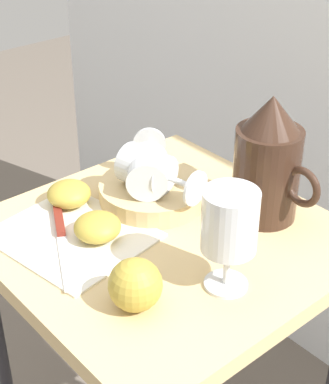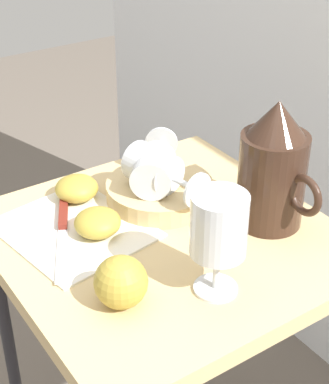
% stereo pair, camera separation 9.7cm
% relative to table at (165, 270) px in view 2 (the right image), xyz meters
% --- Properties ---
extents(table, '(0.52, 0.52, 0.72)m').
position_rel_table_xyz_m(table, '(0.00, 0.00, 0.00)').
color(table, tan).
rests_on(table, ground_plane).
extents(linen_napkin, '(0.26, 0.24, 0.00)m').
position_rel_table_xyz_m(linen_napkin, '(-0.09, -0.12, 0.08)').
color(linen_napkin, silver).
rests_on(linen_napkin, table).
extents(basket_tray, '(0.19, 0.19, 0.03)m').
position_rel_table_xyz_m(basket_tray, '(-0.09, 0.05, 0.09)').
color(basket_tray, tan).
rests_on(basket_tray, table).
extents(pitcher, '(0.16, 0.11, 0.22)m').
position_rel_table_xyz_m(pitcher, '(0.06, 0.16, 0.16)').
color(pitcher, '#382319').
rests_on(pitcher, table).
extents(wine_glass_upright, '(0.08, 0.08, 0.16)m').
position_rel_table_xyz_m(wine_glass_upright, '(0.15, -0.02, 0.18)').
color(wine_glass_upright, silver).
rests_on(wine_glass_upright, table).
extents(wine_glass_tipped_near, '(0.16, 0.09, 0.07)m').
position_rel_table_xyz_m(wine_glass_tipped_near, '(-0.08, 0.04, 0.14)').
color(wine_glass_tipped_near, silver).
rests_on(wine_glass_tipped_near, basket_tray).
extents(wine_glass_tipped_far, '(0.16, 0.15, 0.07)m').
position_rel_table_xyz_m(wine_glass_tipped_far, '(-0.09, 0.04, 0.14)').
color(wine_glass_tipped_far, silver).
rests_on(wine_glass_tipped_far, basket_tray).
extents(apple_half_left, '(0.08, 0.08, 0.04)m').
position_rel_table_xyz_m(apple_half_left, '(-0.17, -0.07, 0.10)').
color(apple_half_left, '#B29938').
rests_on(apple_half_left, linen_napkin).
extents(apple_half_right, '(0.08, 0.08, 0.04)m').
position_rel_table_xyz_m(apple_half_right, '(-0.06, -0.09, 0.10)').
color(apple_half_right, '#B29938').
rests_on(apple_half_right, linen_napkin).
extents(apple_whole, '(0.08, 0.08, 0.08)m').
position_rel_table_xyz_m(apple_whole, '(0.10, -0.14, 0.11)').
color(apple_whole, '#B29938').
rests_on(apple_whole, table).
extents(knife, '(0.20, 0.12, 0.01)m').
position_rel_table_xyz_m(knife, '(-0.10, -0.13, 0.08)').
color(knife, silver).
rests_on(knife, linen_napkin).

